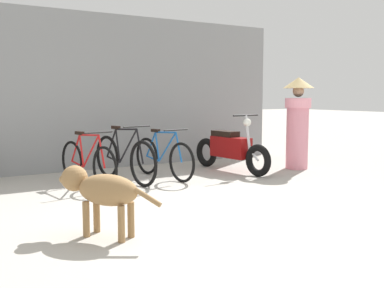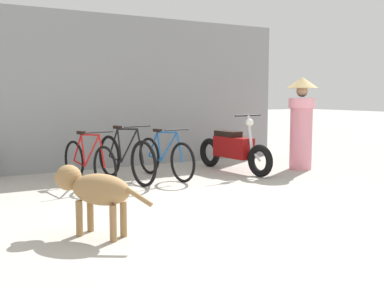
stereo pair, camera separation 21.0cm
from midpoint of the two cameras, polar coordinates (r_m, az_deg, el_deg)
ground_plane at (r=5.34m, az=-0.20°, el=-8.59°), size 60.00×60.00×0.00m
shop_wall_back at (r=8.55m, az=-12.96°, el=6.47°), size 7.81×0.20×2.86m
bicycle_0 at (r=6.99m, az=-13.98°, el=-2.33°), size 0.48×1.60×0.84m
bicycle_1 at (r=7.17m, az=-9.46°, el=-1.84°), size 0.46×1.75×0.91m
bicycle_2 at (r=7.42m, az=-4.48°, el=-1.73°), size 0.46×1.61×0.83m
motorcycle at (r=8.08m, az=4.19°, el=-0.67°), size 0.58×1.91×1.04m
stray_dog at (r=4.46m, az=-12.87°, el=-5.67°), size 0.76×0.99×0.68m
person_in_robes at (r=8.52m, az=12.58°, el=3.13°), size 0.79×0.79×1.69m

